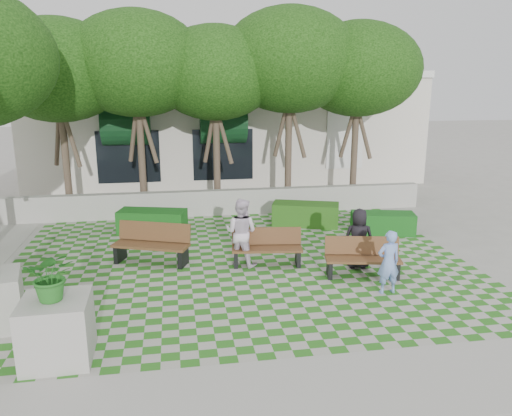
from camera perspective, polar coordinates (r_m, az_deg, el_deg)
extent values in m
plane|color=gray|center=(12.36, -1.15, -8.12)|extent=(90.00, 90.00, 0.00)
plane|color=#2B721E|center=(13.27, -1.78, -6.46)|extent=(12.00, 12.00, 0.00)
cube|color=#9E9B93|center=(8.28, 3.92, -20.44)|extent=(16.00, 2.00, 0.01)
cube|color=#9E9B93|center=(18.09, -4.02, 0.67)|extent=(15.00, 0.36, 0.90)
cube|color=#56361D|center=(12.60, 12.13, -5.76)|extent=(1.90, 0.91, 0.06)
cube|color=#56361D|center=(12.76, 11.99, -4.19)|extent=(1.82, 0.49, 0.46)
cube|color=black|center=(12.56, 8.40, -6.79)|extent=(0.20, 0.52, 0.45)
cube|color=black|center=(12.85, 15.67, -6.69)|extent=(0.20, 0.52, 0.45)
cube|color=#52331C|center=(13.07, 1.27, -4.69)|extent=(1.89, 0.79, 0.06)
cube|color=#52331C|center=(13.23, 1.22, -3.19)|extent=(1.83, 0.37, 0.46)
cube|color=black|center=(13.13, -2.30, -5.69)|extent=(0.17, 0.52, 0.45)
cube|color=black|center=(13.22, 4.81, -5.59)|extent=(0.17, 0.52, 0.45)
cube|color=#50321B|center=(13.48, -11.94, -4.21)|extent=(2.10, 1.30, 0.07)
cube|color=#50321B|center=(13.64, -11.52, -2.63)|extent=(1.92, 0.86, 0.50)
cube|color=black|center=(13.93, -15.27, -4.91)|extent=(0.31, 0.56, 0.49)
cube|color=black|center=(13.24, -8.31, -5.56)|extent=(0.31, 0.56, 0.49)
cube|color=#144D18|center=(16.29, 14.28, -1.70)|extent=(2.06, 1.19, 0.68)
cube|color=#204F15|center=(16.75, 5.69, -0.73)|extent=(2.34, 1.53, 0.76)
cube|color=#144B17|center=(16.20, -11.76, -1.53)|extent=(2.26, 1.38, 0.74)
cube|color=#9E9B93|center=(9.47, -21.77, -12.81)|extent=(1.16, 1.16, 1.13)
imported|color=#246B21|center=(9.07, -22.36, -7.15)|extent=(0.81, 0.71, 0.88)
imported|color=#7B99E1|center=(11.71, 14.90, -6.00)|extent=(0.57, 0.40, 1.49)
imported|color=black|center=(13.09, 11.66, -3.45)|extent=(0.85, 0.65, 1.57)
imported|color=silver|center=(12.97, -1.72, -2.79)|extent=(1.10, 1.03, 1.80)
cylinder|color=#47382B|center=(19.50, -20.87, 4.87)|extent=(0.26, 0.26, 3.64)
ellipsoid|color=#1E4C11|center=(19.29, -21.76, 14.42)|extent=(4.80, 4.80, 3.60)
cylinder|color=#47382B|center=(19.14, -12.92, 5.54)|extent=(0.26, 0.26, 3.81)
ellipsoid|color=#1E4C11|center=(18.94, -13.52, 15.75)|extent=(5.00, 5.00, 3.75)
cylinder|color=#47382B|center=(19.19, -4.50, 5.54)|extent=(0.26, 0.26, 3.58)
ellipsoid|color=#1E4C11|center=(18.97, -4.70, 15.14)|extent=(4.60, 4.60, 3.45)
cylinder|color=#47382B|center=(19.61, 3.71, 6.24)|extent=(0.26, 0.26, 3.92)
ellipsoid|color=#1E4C11|center=(19.43, 3.88, 16.51)|extent=(5.20, 5.20, 3.90)
cylinder|color=#47382B|center=(20.41, 11.15, 6.00)|extent=(0.26, 0.26, 3.70)
ellipsoid|color=#1E4C11|center=(20.21, 11.62, 15.30)|extent=(4.80, 4.80, 3.60)
cube|color=beige|center=(25.73, -3.62, 9.39)|extent=(18.00, 8.00, 5.00)
cube|color=white|center=(21.66, -2.58, 15.09)|extent=(18.00, 0.30, 0.30)
cube|color=black|center=(22.94, 10.12, 7.84)|extent=(1.40, 0.10, 2.40)
cylinder|color=#0F3819|center=(21.63, -14.60, 9.35)|extent=(3.00, 1.80, 1.80)
cube|color=black|center=(21.78, -14.36, 5.68)|extent=(2.60, 0.08, 2.20)
cylinder|color=#0F3819|center=(21.65, -3.85, 9.78)|extent=(3.00, 1.80, 1.80)
cube|color=black|center=(21.81, -3.79, 6.11)|extent=(2.60, 0.08, 2.20)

